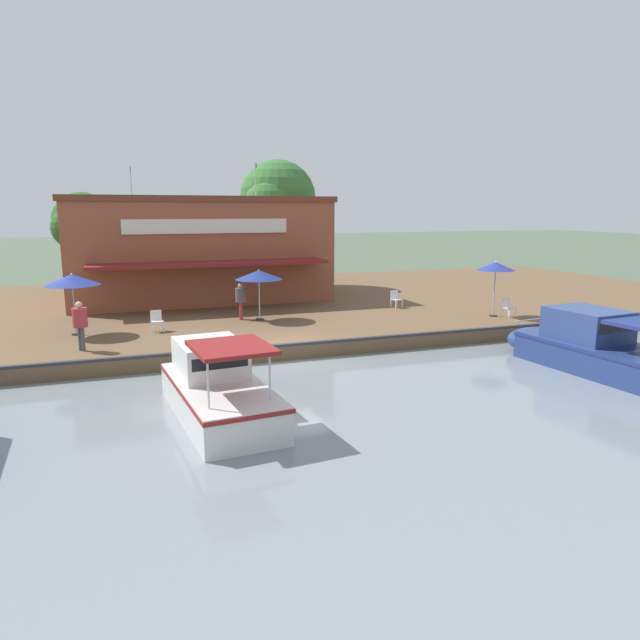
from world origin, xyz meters
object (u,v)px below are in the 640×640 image
person_near_entrance (241,297)px  motorboat_second_along (214,385)px  tree_behind_restaurant (80,223)px  waterfront_restaurant (198,248)px  patio_umbrella_back_row (496,266)px  motorboat_distant_upstream (594,349)px  cafe_chair_facing_river (508,307)px  tree_upstream_bank (276,200)px  patio_umbrella_near_quay_edge (259,275)px  patio_umbrella_far_corner (72,280)px  cafe_chair_under_first_umbrella (157,320)px  person_mid_patio (80,320)px  cafe_chair_back_row_seat (396,298)px

person_near_entrance → motorboat_second_along: (10.02, -2.84, -0.85)m
tree_behind_restaurant → waterfront_restaurant: bearing=45.6°
patio_umbrella_back_row → motorboat_distant_upstream: (7.14, -1.11, -2.11)m
patio_umbrella_back_row → motorboat_second_along: patio_umbrella_back_row is taller
waterfront_restaurant → motorboat_distant_upstream: 20.89m
waterfront_restaurant → patio_umbrella_back_row: waterfront_restaurant is taller
person_near_entrance → tree_behind_restaurant: 15.59m
cafe_chair_facing_river → person_near_entrance: size_ratio=0.52×
motorboat_distant_upstream → tree_upstream_bank: tree_upstream_bank is taller
cafe_chair_facing_river → waterfront_restaurant: bearing=-130.9°
cafe_chair_facing_river → patio_umbrella_near_quay_edge: bearing=-105.8°
patio_umbrella_far_corner → motorboat_second_along: size_ratio=0.39×
patio_umbrella_back_row → cafe_chair_facing_river: size_ratio=3.00×
patio_umbrella_back_row → cafe_chair_under_first_umbrella: patio_umbrella_back_row is taller
motorboat_second_along → tree_upstream_bank: (-20.08, 7.28, 5.27)m
cafe_chair_under_first_umbrella → motorboat_distant_upstream: (8.86, 13.81, -0.28)m
person_near_entrance → motorboat_distant_upstream: size_ratio=0.21×
cafe_chair_under_first_umbrella → person_mid_patio: person_mid_patio is taller
cafe_chair_back_row_seat → waterfront_restaurant: bearing=-127.7°
patio_umbrella_far_corner → motorboat_distant_upstream: 19.35m
waterfront_restaurant → tree_behind_restaurant: bearing=-134.4°
waterfront_restaurant → cafe_chair_under_first_umbrella: (8.78, -2.92, -2.30)m
cafe_chair_back_row_seat → cafe_chair_facing_river: bearing=42.7°
cafe_chair_under_first_umbrella → tree_behind_restaurant: tree_behind_restaurant is taller
motorboat_distant_upstream → motorboat_second_along: 12.91m
tree_behind_restaurant → tree_upstream_bank: bearing=73.3°
cafe_chair_back_row_seat → motorboat_second_along: (10.56, -10.85, -0.30)m
motorboat_second_along → cafe_chair_under_first_umbrella: bearing=-174.0°
cafe_chair_facing_river → person_mid_patio: size_ratio=0.49×
patio_umbrella_near_quay_edge → cafe_chair_facing_river: patio_umbrella_near_quay_edge is taller
cafe_chair_back_row_seat → motorboat_second_along: 15.14m
waterfront_restaurant → patio_umbrella_back_row: bearing=48.8°
patio_umbrella_back_row → person_mid_patio: patio_umbrella_back_row is taller
patio_umbrella_far_corner → tree_upstream_bank: bearing=134.6°
person_near_entrance → patio_umbrella_far_corner: bearing=-81.5°
motorboat_second_along → tree_behind_restaurant: bearing=-169.7°
motorboat_distant_upstream → patio_umbrella_back_row: bearing=171.2°
cafe_chair_under_first_umbrella → motorboat_distant_upstream: size_ratio=0.11×
tree_behind_restaurant → motorboat_second_along: bearing=10.3°
cafe_chair_back_row_seat → person_near_entrance: person_near_entrance is taller
patio_umbrella_back_row → tree_upstream_bank: (-13.19, -6.74, 3.13)m
person_mid_patio → patio_umbrella_near_quay_edge: bearing=116.0°
person_near_entrance → waterfront_restaurant: bearing=-173.6°
patio_umbrella_near_quay_edge → motorboat_distant_upstream: (9.88, 9.31, -1.82)m
waterfront_restaurant → motorboat_distant_upstream: waterfront_restaurant is taller
patio_umbrella_far_corner → motorboat_distant_upstream: patio_umbrella_far_corner is taller
patio_umbrella_back_row → cafe_chair_under_first_umbrella: bearing=-96.6°
patio_umbrella_back_row → motorboat_distant_upstream: size_ratio=0.32×
patio_umbrella_near_quay_edge → person_near_entrance: (-0.38, -0.76, -1.00)m
cafe_chair_facing_river → person_mid_patio: 18.19m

